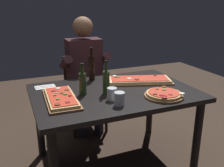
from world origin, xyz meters
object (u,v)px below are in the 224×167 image
object	(u,v)px
pizza_rectangular_front	(139,80)
pizza_rectangular_left	(61,98)
tumbler_near_camera	(119,100)
wine_bottle_dark	(92,67)
pizza_round_far	(164,95)
vinegar_bottle_green	(106,81)
seated_diner	(85,70)
dining_table	(114,101)
diner_chair	(83,88)
oil_bottle_amber	(83,83)
tumbler_far_side	(112,94)

from	to	relation	value
pizza_rectangular_front	pizza_rectangular_left	xyz separation A→B (m)	(-0.79, -0.18, 0.00)
pizza_rectangular_front	tumbler_near_camera	xyz separation A→B (m)	(-0.41, -0.44, 0.03)
wine_bottle_dark	tumbler_near_camera	distance (m)	0.69
wine_bottle_dark	pizza_rectangular_front	bearing A→B (deg)	-32.00
pizza_round_far	vinegar_bottle_green	distance (m)	0.49
pizza_rectangular_left	pizza_round_far	bearing A→B (deg)	-17.25
pizza_rectangular_left	wine_bottle_dark	size ratio (longest dim) A/B	1.60
seated_diner	pizza_rectangular_left	bearing A→B (deg)	-119.14
dining_table	pizza_round_far	xyz separation A→B (m)	(0.31, -0.30, 0.12)
vinegar_bottle_green	tumbler_near_camera	bearing A→B (deg)	-90.21
pizza_rectangular_front	wine_bottle_dark	size ratio (longest dim) A/B	2.06
pizza_rectangular_front	pizza_rectangular_left	distance (m)	0.81
tumbler_near_camera	diner_chair	distance (m)	1.21
dining_table	diner_chair	bearing A→B (deg)	92.62
dining_table	diner_chair	xyz separation A→B (m)	(-0.04, 0.86, -0.16)
dining_table	diner_chair	world-z (taller)	diner_chair
pizza_rectangular_left	diner_chair	bearing A→B (deg)	64.19
tumbler_near_camera	oil_bottle_amber	bearing A→B (deg)	120.08
tumbler_far_side	seated_diner	bearing A→B (deg)	86.27
pizza_rectangular_front	tumbler_far_side	size ratio (longest dim) A/B	6.81
seated_diner	diner_chair	bearing A→B (deg)	90.00
pizza_rectangular_front	oil_bottle_amber	distance (m)	0.61
pizza_rectangular_left	vinegar_bottle_green	xyz separation A→B (m)	(0.39, 0.01, 0.09)
diner_chair	seated_diner	distance (m)	0.28
pizza_rectangular_front	oil_bottle_amber	world-z (taller)	oil_bottle_amber
pizza_rectangular_front	diner_chair	xyz separation A→B (m)	(-0.35, 0.73, -0.27)
dining_table	pizza_rectangular_front	world-z (taller)	pizza_rectangular_front
wine_bottle_dark	tumbler_far_side	size ratio (longest dim) A/B	3.31
dining_table	oil_bottle_amber	bearing A→B (deg)	177.38
oil_bottle_amber	tumbler_far_side	world-z (taller)	oil_bottle_amber
dining_table	pizza_rectangular_left	size ratio (longest dim) A/B	2.69
pizza_rectangular_left	tumbler_far_side	world-z (taller)	tumbler_far_side
tumbler_near_camera	tumbler_far_side	size ratio (longest dim) A/B	1.04
dining_table	seated_diner	xyz separation A→B (m)	(-0.04, 0.74, 0.10)
pizza_rectangular_left	oil_bottle_amber	size ratio (longest dim) A/B	1.94
pizza_rectangular_front	pizza_rectangular_left	world-z (taller)	pizza_rectangular_left
wine_bottle_dark	oil_bottle_amber	distance (m)	0.41
wine_bottle_dark	vinegar_bottle_green	distance (m)	0.41
pizza_rectangular_front	seated_diner	distance (m)	0.71
tumbler_near_camera	tumbler_far_side	bearing A→B (deg)	94.14
pizza_rectangular_left	oil_bottle_amber	distance (m)	0.22
tumbler_far_side	seated_diner	world-z (taller)	seated_diner
pizza_round_far	oil_bottle_amber	distance (m)	0.67
seated_diner	dining_table	bearing A→B (deg)	-86.95
wine_bottle_dark	vinegar_bottle_green	size ratio (longest dim) A/B	1.14
tumbler_far_side	dining_table	bearing A→B (deg)	62.29
pizza_rectangular_left	tumbler_near_camera	size ratio (longest dim) A/B	5.06
tumbler_far_side	diner_chair	size ratio (longest dim) A/B	0.11
diner_chair	tumbler_near_camera	bearing A→B (deg)	-92.52
wine_bottle_dark	seated_diner	bearing A→B (deg)	83.39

